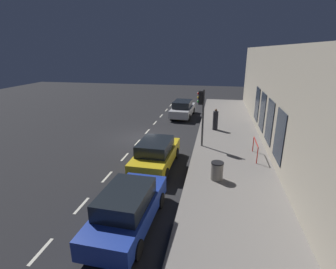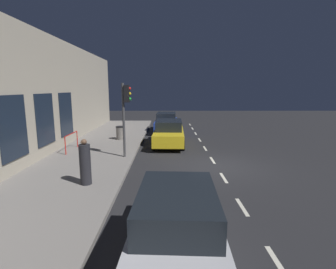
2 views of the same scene
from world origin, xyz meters
name	(u,v)px [view 1 (image 1 of 2)]	position (x,y,z in m)	size (l,w,h in m)	color
ground_plane	(142,138)	(0.00, 0.00, 0.00)	(60.00, 60.00, 0.00)	#232326
sidewalk	(229,142)	(6.25, 0.00, 0.07)	(4.50, 32.00, 0.15)	gray
building_facade	(273,99)	(8.80, 0.00, 3.20)	(0.65, 32.00, 6.41)	#B2A893
lane_centre_line	(138,142)	(0.00, -1.00, 0.00)	(0.12, 27.20, 0.01)	beige
traffic_light	(201,107)	(4.35, -1.18, 2.77)	(0.47, 0.32, 3.70)	#424244
parked_car_0	(156,154)	(2.19, -4.59, 0.79)	(2.02, 4.56, 1.58)	gold
parked_car_1	(128,208)	(2.37, -9.70, 0.79)	(1.98, 4.56, 1.58)	#1E389E
parked_car_2	(183,109)	(2.11, 6.84, 0.79)	(2.03, 4.67, 1.58)	#B7B7BC
pedestrian_0	(215,120)	(5.26, 2.64, 0.92)	(0.57, 0.57, 1.68)	#232328
trash_bin	(217,171)	(5.49, -5.70, 0.60)	(0.61, 0.61, 0.90)	slate
red_railing	(256,146)	(7.65, -2.50, 0.86)	(0.05, 1.86, 0.97)	red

